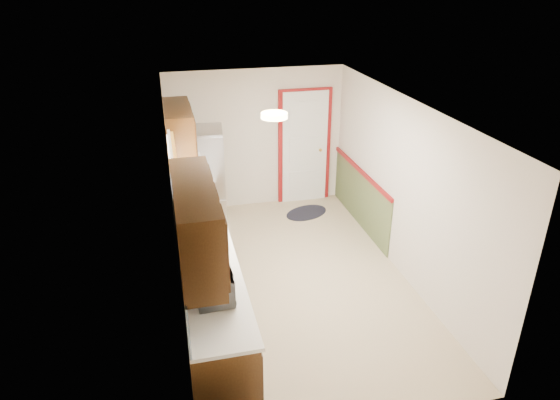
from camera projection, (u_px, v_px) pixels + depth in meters
room_shell at (294, 199)px, 6.32m from camera, size 3.20×5.20×2.52m
kitchen_run at (200, 249)px, 5.96m from camera, size 0.63×4.00×2.20m
back_wall_trim at (316, 158)px, 8.61m from camera, size 1.12×2.30×2.08m
ceiling_fixture at (274, 115)px, 5.59m from camera, size 0.30×0.30×0.06m
microwave at (213, 281)px, 4.81m from camera, size 0.32×0.54×0.36m
refrigerator at (202, 181)px, 7.80m from camera, size 0.76×0.74×1.68m
rug at (306, 213)px, 8.66m from camera, size 0.93×0.78×0.01m
cooktop at (196, 202)px, 6.83m from camera, size 0.46×0.55×0.02m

